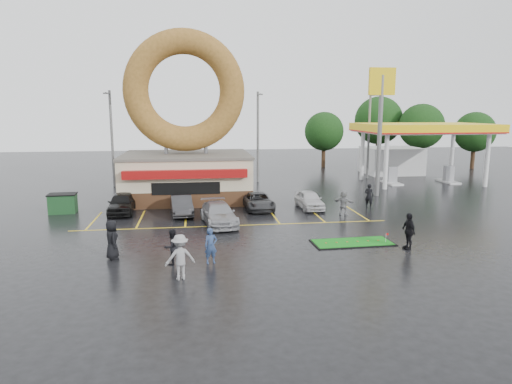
{
  "coord_description": "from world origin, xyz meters",
  "views": [
    {
      "loc": [
        -2.29,
        -24.48,
        7.17
      ],
      "look_at": [
        1.39,
        2.97,
        2.2
      ],
      "focal_mm": 32.0,
      "sensor_mm": 36.0,
      "label": 1
    }
  ],
  "objects": [
    {
      "name": "person_blue",
      "position": [
        -1.65,
        -3.61,
        0.85
      ],
      "size": [
        0.7,
        0.55,
        1.71
      ],
      "primitive_type": "imported",
      "rotation": [
        0.0,
        0.0,
        0.25
      ],
      "color": "navy",
      "rests_on": "ground"
    },
    {
      "name": "person_cameraman",
      "position": [
        8.67,
        -2.71,
        0.96
      ],
      "size": [
        0.56,
        1.16,
        1.92
      ],
      "primitive_type": "imported",
      "rotation": [
        0.0,
        0.0,
        -1.49
      ],
      "color": "black",
      "rests_on": "ground"
    },
    {
      "name": "person_bystander",
      "position": [
        -6.4,
        -2.33,
        0.97
      ],
      "size": [
        0.92,
        1.11,
        1.94
      ],
      "primitive_type": "imported",
      "rotation": [
        0.0,
        0.0,
        1.95
      ],
      "color": "black",
      "rests_on": "ground"
    },
    {
      "name": "donut_shop",
      "position": [
        -3.0,
        12.97,
        4.46
      ],
      "size": [
        10.2,
        8.7,
        13.5
      ],
      "color": "#472B19",
      "rests_on": "ground"
    },
    {
      "name": "person_blackjkt",
      "position": [
        -3.47,
        -3.52,
        0.84
      ],
      "size": [
        1.04,
        1.0,
        1.69
      ],
      "primitive_type": "imported",
      "rotation": [
        0.0,
        0.0,
        3.77
      ],
      "color": "black",
      "rests_on": "ground"
    },
    {
      "name": "shell_sign",
      "position": [
        13.0,
        12.0,
        7.38
      ],
      "size": [
        2.2,
        0.36,
        10.6
      ],
      "color": "slate",
      "rests_on": "ground"
    },
    {
      "name": "tree_far_a",
      "position": [
        26.0,
        30.0,
        5.18
      ],
      "size": [
        5.6,
        5.6,
        8.0
      ],
      "color": "#332114",
      "rests_on": "ground"
    },
    {
      "name": "person_hoodie",
      "position": [
        -3.03,
        -5.55,
        0.99
      ],
      "size": [
        1.41,
        1.01,
        1.98
      ],
      "primitive_type": "imported",
      "rotation": [
        0.0,
        0.0,
        3.37
      ],
      "color": "gray",
      "rests_on": "ground"
    },
    {
      "name": "tree_far_c",
      "position": [
        22.0,
        34.0,
        5.84
      ],
      "size": [
        6.3,
        6.3,
        9.0
      ],
      "color": "#332114",
      "rests_on": "ground"
    },
    {
      "name": "car_black",
      "position": [
        -7.5,
        8.0,
        0.73
      ],
      "size": [
        1.88,
        4.35,
        1.46
      ],
      "primitive_type": "imported",
      "rotation": [
        0.0,
        0.0,
        0.04
      ],
      "color": "black",
      "rests_on": "ground"
    },
    {
      "name": "tree_far_d",
      "position": [
        14.0,
        32.0,
        4.53
      ],
      "size": [
        4.9,
        4.9,
        7.0
      ],
      "color": "#332114",
      "rests_on": "ground"
    },
    {
      "name": "car_silver",
      "position": [
        -0.88,
        3.87,
        0.68
      ],
      "size": [
        2.52,
        4.93,
        1.37
      ],
      "primitive_type": "imported",
      "rotation": [
        0.0,
        0.0,
        0.13
      ],
      "color": "#97979C",
      "rests_on": "ground"
    },
    {
      "name": "person_walker_near",
      "position": [
        7.85,
        5.36,
        0.86
      ],
      "size": [
        1.52,
        1.45,
        1.72
      ],
      "primitive_type": "imported",
      "rotation": [
        0.0,
        0.0,
        2.4
      ],
      "color": "gray",
      "rests_on": "ground"
    },
    {
      "name": "streetlight_right",
      "position": [
        16.0,
        21.92,
        4.78
      ],
      "size": [
        0.4,
        2.21,
        9.0
      ],
      "color": "slate",
      "rests_on": "ground"
    },
    {
      "name": "car_white",
      "position": [
        6.01,
        7.76,
        0.66
      ],
      "size": [
        1.69,
        3.94,
        1.32
      ],
      "primitive_type": "imported",
      "rotation": [
        0.0,
        0.0,
        0.03
      ],
      "color": "silver",
      "rests_on": "ground"
    },
    {
      "name": "gas_station",
      "position": [
        20.0,
        20.94,
        3.7
      ],
      "size": [
        12.3,
        13.65,
        5.9
      ],
      "color": "silver",
      "rests_on": "ground"
    },
    {
      "name": "streetlight_mid",
      "position": [
        4.0,
        20.92,
        4.78
      ],
      "size": [
        0.4,
        2.21,
        9.0
      ],
      "color": "slate",
      "rests_on": "ground"
    },
    {
      "name": "dumpster",
      "position": [
        -11.65,
        8.65,
        0.65
      ],
      "size": [
        1.87,
        1.3,
        1.3
      ],
      "primitive_type": "cube",
      "rotation": [
        0.0,
        0.0,
        0.06
      ],
      "color": "#1B4822",
      "rests_on": "ground"
    },
    {
      "name": "car_dgrey",
      "position": [
        -3.3,
        6.94,
        0.66
      ],
      "size": [
        1.79,
        4.13,
        1.32
      ],
      "primitive_type": "imported",
      "rotation": [
        0.0,
        0.0,
        0.1
      ],
      "color": "#2A2A2C",
      "rests_on": "ground"
    },
    {
      "name": "streetlight_left",
      "position": [
        -10.0,
        19.92,
        4.78
      ],
      "size": [
        0.4,
        2.21,
        9.0
      ],
      "color": "slate",
      "rests_on": "ground"
    },
    {
      "name": "putting_green",
      "position": [
        6.15,
        -1.31,
        0.04
      ],
      "size": [
        4.48,
        2.06,
        0.55
      ],
      "color": "black",
      "rests_on": "ground"
    },
    {
      "name": "person_walker_far",
      "position": [
        10.48,
        7.41,
        0.91
      ],
      "size": [
        0.79,
        0.74,
        1.81
      ],
      "primitive_type": "imported",
      "rotation": [
        0.0,
        0.0,
        2.51
      ],
      "color": "black",
      "rests_on": "ground"
    },
    {
      "name": "ground",
      "position": [
        0.0,
        0.0,
        0.0
      ],
      "size": [
        120.0,
        120.0,
        0.0
      ],
      "primitive_type": "plane",
      "color": "black",
      "rests_on": "ground"
    },
    {
      "name": "tree_far_b",
      "position": [
        32.0,
        28.0,
        4.53
      ],
      "size": [
        4.9,
        4.9,
        7.0
      ],
      "color": "#332114",
      "rests_on": "ground"
    },
    {
      "name": "car_grey",
      "position": [
        2.22,
        8.0,
        0.6
      ],
      "size": [
        2.16,
        4.41,
        1.21
      ],
      "primitive_type": "imported",
      "rotation": [
        0.0,
        0.0,
        0.04
      ],
      "color": "#2E2F31",
      "rests_on": "ground"
    }
  ]
}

